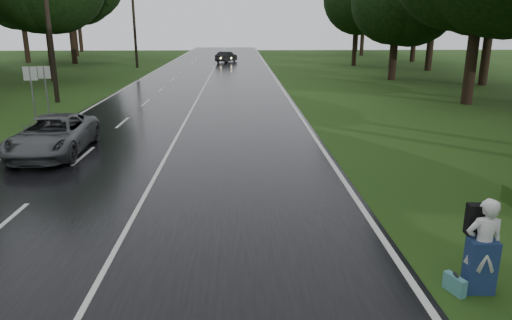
# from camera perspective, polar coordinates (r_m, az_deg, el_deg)

# --- Properties ---
(ground) EXTENTS (160.00, 160.00, 0.00)m
(ground) POSITION_cam_1_polar(r_m,az_deg,el_deg) (10.20, -17.21, -11.73)
(ground) COLOR #244313
(ground) RESTS_ON ground
(road) EXTENTS (12.00, 140.00, 0.04)m
(road) POSITION_cam_1_polar(r_m,az_deg,el_deg) (29.18, -7.27, 6.85)
(road) COLOR black
(road) RESTS_ON ground
(lane_center) EXTENTS (0.12, 140.00, 0.01)m
(lane_center) POSITION_cam_1_polar(r_m,az_deg,el_deg) (29.17, -7.28, 6.90)
(lane_center) COLOR silver
(lane_center) RESTS_ON road
(grey_car) EXTENTS (2.45, 5.04, 1.38)m
(grey_car) POSITION_cam_1_polar(r_m,az_deg,el_deg) (18.78, -23.22, 2.76)
(grey_car) COLOR #4E5153
(grey_car) RESTS_ON road
(far_car) EXTENTS (2.75, 4.13, 1.29)m
(far_car) POSITION_cam_1_polar(r_m,az_deg,el_deg) (60.40, -3.59, 12.29)
(far_car) COLOR black
(far_car) RESTS_ON road
(hitchhiker) EXTENTS (0.67, 0.61, 1.78)m
(hitchhiker) POSITION_cam_1_polar(r_m,az_deg,el_deg) (9.36, 25.56, -9.62)
(hitchhiker) COLOR silver
(hitchhiker) RESTS_ON ground
(suitcase) EXTENTS (0.28, 0.48, 0.33)m
(suitcase) POSITION_cam_1_polar(r_m,az_deg,el_deg) (9.42, 22.78, -13.62)
(suitcase) COLOR teal
(suitcase) RESTS_ON ground
(utility_pole_mid) EXTENTS (1.80, 0.28, 9.16)m
(utility_pole_mid) POSITION_cam_1_polar(r_m,az_deg,el_deg) (31.71, -22.75, 6.43)
(utility_pole_mid) COLOR black
(utility_pole_mid) RESTS_ON ground
(utility_pole_far) EXTENTS (1.80, 0.28, 9.30)m
(utility_pole_far) POSITION_cam_1_polar(r_m,az_deg,el_deg) (54.48, -14.09, 10.72)
(utility_pole_far) COLOR black
(utility_pole_far) RESTS_ON ground
(road_sign_a) EXTENTS (0.65, 0.10, 2.70)m
(road_sign_a) POSITION_cam_1_polar(r_m,az_deg,el_deg) (25.37, -24.90, 4.05)
(road_sign_a) COLOR white
(road_sign_a) RESTS_ON ground
(road_sign_b) EXTENTS (0.62, 0.10, 2.58)m
(road_sign_b) POSITION_cam_1_polar(r_m,az_deg,el_deg) (26.87, -23.59, 4.80)
(road_sign_b) COLOR white
(road_sign_b) RESTS_ON ground
(tree_left_e) EXTENTS (9.32, 9.32, 14.56)m
(tree_left_e) POSITION_cam_1_polar(r_m,az_deg,el_deg) (43.92, -23.08, 8.75)
(tree_left_e) COLOR black
(tree_left_e) RESTS_ON ground
(tree_left_f) EXTENTS (11.61, 11.61, 18.13)m
(tree_left_f) POSITION_cam_1_polar(r_m,az_deg,el_deg) (62.26, -20.93, 10.77)
(tree_left_f) COLOR black
(tree_left_f) RESTS_ON ground
(tree_right_d) EXTENTS (9.83, 9.83, 15.36)m
(tree_right_d) POSITION_cam_1_polar(r_m,az_deg,el_deg) (31.30, 23.93, 6.19)
(tree_right_d) COLOR black
(tree_right_d) RESTS_ON ground
(tree_right_e) EXTENTS (7.24, 7.24, 11.31)m
(tree_right_e) POSITION_cam_1_polar(r_m,az_deg,el_deg) (42.89, 15.96, 9.26)
(tree_right_e) COLOR black
(tree_right_e) RESTS_ON ground
(tree_right_f) EXTENTS (8.38, 8.38, 13.09)m
(tree_right_f) POSITION_cam_1_polar(r_m,az_deg,el_deg) (56.84, 11.66, 11.07)
(tree_right_f) COLOR black
(tree_right_f) RESTS_ON ground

